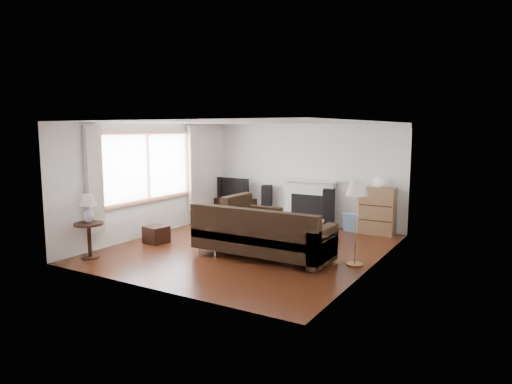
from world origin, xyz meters
The scene contains 17 objects.
room centered at (0.00, 0.00, 1.25)m, with size 5.10×5.60×2.54m.
window centered at (-2.45, -0.20, 1.55)m, with size 0.12×2.74×1.54m, color brown.
curtain_near centered at (-2.40, -1.72, 1.40)m, with size 0.10×0.35×2.10m, color beige.
curtain_far centered at (-2.40, 1.32, 1.40)m, with size 0.10×0.35×2.10m, color beige.
fireplace centered at (0.15, 2.64, 0.57)m, with size 1.40×0.26×1.15m, color white.
tv_stand centered at (-1.94, 2.48, 0.27)m, with size 1.07×0.48×0.53m, color black.
television centered at (-1.94, 2.48, 0.81)m, with size 0.97×0.13×0.56m, color black.
speaker_left centered at (-0.99, 2.53, 0.47)m, with size 0.26×0.31×0.94m, color black.
speaker_right centered at (0.70, 2.53, 0.48)m, with size 0.27×0.32×0.96m, color black.
bookshelf centered at (1.87, 2.53, 0.53)m, with size 0.78×0.37×1.07m, color brown.
globe_lamp centered at (1.87, 2.53, 1.19)m, with size 0.24×0.24×0.24m, color white.
sectional_sofa centered at (0.58, -0.45, 0.45)m, with size 2.80×2.05×0.91m, color black.
coffee_table centered at (0.54, 1.05, 0.22)m, with size 1.13×0.62×0.44m, color #A56E4F.
footstool centered at (-1.88, -0.63, 0.18)m, with size 0.42×0.42×0.36m, color black.
floor_lamp centered at (2.22, -0.04, 0.76)m, with size 0.39×0.39×1.52m, color #C08142.
side_table centered at (-2.15, -2.10, 0.33)m, with size 0.53×0.53×0.66m, color black.
table_lamp centered at (-2.15, -2.10, 0.92)m, with size 0.32×0.32×0.52m, color silver.
Camera 1 is at (4.67, -7.59, 2.37)m, focal length 32.00 mm.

